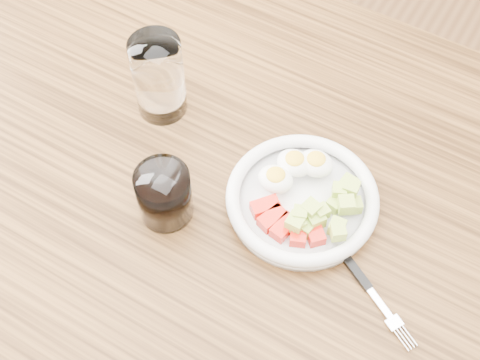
# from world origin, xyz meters

# --- Properties ---
(dining_table) EXTENTS (1.50, 0.90, 0.77)m
(dining_table) POSITION_xyz_m (0.00, 0.00, 0.67)
(dining_table) COLOR brown
(dining_table) RESTS_ON ground
(bowl) EXTENTS (0.22, 0.22, 0.05)m
(bowl) POSITION_xyz_m (0.08, 0.03, 0.79)
(bowl) COLOR white
(bowl) RESTS_ON dining_table
(fork) EXTENTS (0.16, 0.10, 0.01)m
(fork) POSITION_xyz_m (0.20, -0.03, 0.77)
(fork) COLOR black
(fork) RESTS_ON dining_table
(water_glass) EXTENTS (0.08, 0.08, 0.14)m
(water_glass) POSITION_xyz_m (-0.19, 0.08, 0.84)
(water_glass) COLOR white
(water_glass) RESTS_ON dining_table
(coffee_glass) EXTENTS (0.08, 0.08, 0.09)m
(coffee_glass) POSITION_xyz_m (-0.08, -0.07, 0.81)
(coffee_glass) COLOR white
(coffee_glass) RESTS_ON dining_table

